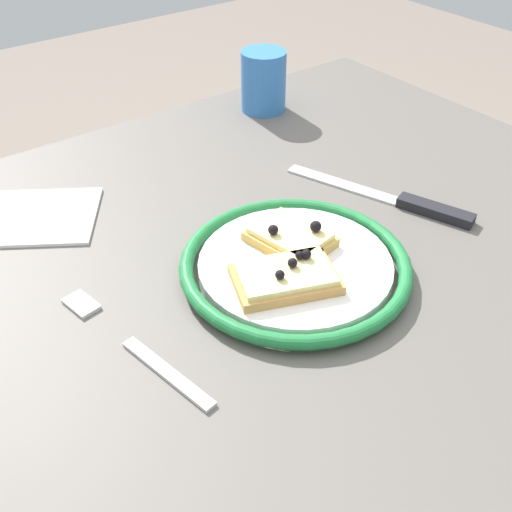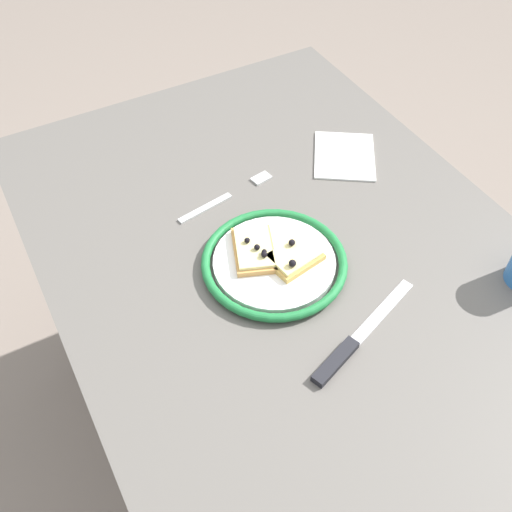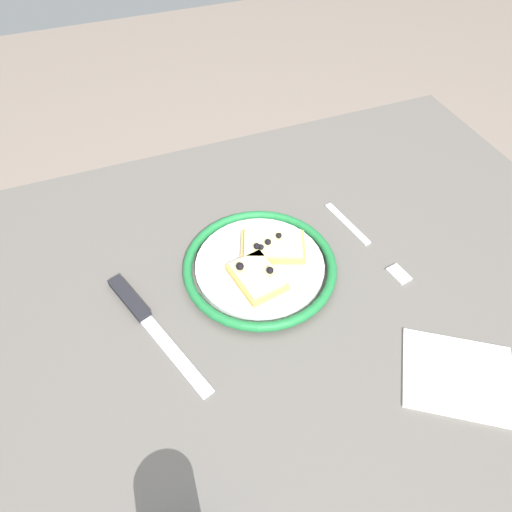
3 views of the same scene
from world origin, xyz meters
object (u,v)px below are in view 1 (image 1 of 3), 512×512
at_px(dining_table, 240,333).
at_px(pizza_slice_near, 290,237).
at_px(cup, 264,81).
at_px(napkin, 35,217).
at_px(fork, 133,345).
at_px(knife, 409,203).
at_px(pizza_slice_far, 286,277).
at_px(plate, 295,266).

relative_size(dining_table, pizza_slice_near, 11.14).
bearing_deg(cup, napkin, -168.80).
xyz_separation_m(fork, napkin, (0.01, 0.25, 0.00)).
bearing_deg(knife, pizza_slice_near, 176.32).
xyz_separation_m(dining_table, pizza_slice_near, (0.06, -0.01, 0.12)).
distance_m(fork, cup, 0.52).
bearing_deg(napkin, dining_table, -58.60).
relative_size(knife, cup, 2.58).
bearing_deg(pizza_slice_far, plate, 34.80).
bearing_deg(plate, napkin, 124.21).
distance_m(pizza_slice_near, napkin, 0.30).
distance_m(dining_table, pizza_slice_far, 0.13).
bearing_deg(dining_table, pizza_slice_far, -78.48).
distance_m(pizza_slice_near, knife, 0.17).
bearing_deg(cup, knife, -95.15).
height_order(pizza_slice_far, cup, cup).
distance_m(knife, cup, 0.33).
bearing_deg(dining_table, plate, -43.19).
relative_size(plate, fork, 1.18).
relative_size(pizza_slice_near, knife, 0.40).
distance_m(pizza_slice_near, pizza_slice_far, 0.07).
height_order(plate, napkin, plate).
bearing_deg(fork, pizza_slice_near, 5.77).
distance_m(dining_table, fork, 0.17).
relative_size(pizza_slice_near, napkin, 0.66).
height_order(plate, knife, plate).
bearing_deg(fork, knife, 1.38).
bearing_deg(napkin, plate, -55.79).
height_order(pizza_slice_near, fork, pizza_slice_near).
xyz_separation_m(plate, fork, (-0.18, 0.01, -0.01)).
xyz_separation_m(dining_table, plate, (0.04, -0.04, 0.10)).
bearing_deg(plate, knife, 4.83).
distance_m(pizza_slice_far, knife, 0.22).
xyz_separation_m(pizza_slice_near, fork, (-0.20, -0.02, -0.02)).
bearing_deg(dining_table, cup, 48.86).
bearing_deg(cup, fork, -140.53).
bearing_deg(pizza_slice_far, cup, 55.33).
height_order(pizza_slice_far, fork, pizza_slice_far).
distance_m(cup, napkin, 0.40).
xyz_separation_m(plate, pizza_slice_far, (-0.03, -0.02, 0.01)).
bearing_deg(knife, napkin, 146.32).
bearing_deg(knife, pizza_slice_far, -170.46).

